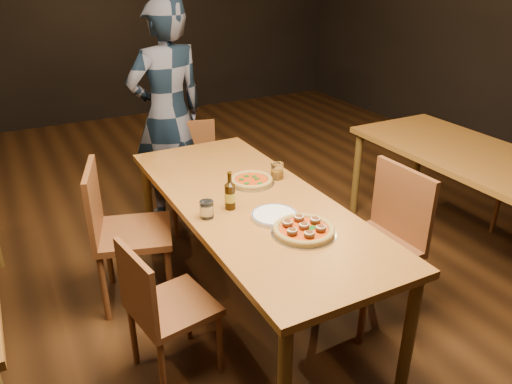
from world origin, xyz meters
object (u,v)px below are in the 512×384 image
water_glass (207,209)px  amber_glass (277,171)px  pizza_meatball (304,229)px  beer_bottle (230,196)px  table_right (488,169)px  pizza_margherita (252,180)px  chair_main_nw (173,306)px  chair_end (194,177)px  table_main (252,211)px  chair_main_e (371,246)px  plate_stack (275,216)px  chair_main_sw (134,232)px  diner (168,114)px

water_glass → amber_glass: size_ratio=0.94×
pizza_meatball → beer_bottle: size_ratio=1.56×
amber_glass → table_right: bearing=-15.6°
pizza_margherita → beer_bottle: (-0.26, -0.24, 0.06)m
chair_main_nw → chair_end: chair_end is taller
table_main → pizza_margherita: size_ratio=7.29×
table_main → chair_main_nw: bearing=-156.2°
beer_bottle → chair_main_nw: bearing=-153.0°
chair_main_nw → water_glass: 0.51m
chair_end → pizza_meatball: size_ratio=2.65×
chair_main_e → plate_stack: size_ratio=4.01×
table_main → amber_glass: amber_glass is taller
pizza_margherita → amber_glass: 0.17m
chair_main_sw → water_glass: size_ratio=10.35×
table_main → chair_main_sw: bearing=142.5°
chair_end → amber_glass: bearing=-63.7°
pizza_margherita → diner: 1.23m
chair_end → chair_main_e: bearing=-56.7°
chair_main_sw → diner: size_ratio=0.55×
chair_main_sw → chair_end: (0.67, 0.71, -0.05)m
table_right → pizza_margherita: pizza_margherita is taller
pizza_meatball → water_glass: size_ratio=3.53×
chair_main_sw → water_glass: bearing=-135.0°
table_right → pizza_meatball: (-1.65, -0.25, 0.09)m
beer_bottle → water_glass: beer_bottle is taller
beer_bottle → plate_stack: bearing=-52.4°
table_right → pizza_margherita: (-1.60, 0.40, 0.09)m
water_glass → plate_stack: bearing=-29.2°
pizza_margherita → beer_bottle: 0.36m
chair_main_nw → amber_glass: (0.85, 0.45, 0.39)m
table_main → pizza_meatball: size_ratio=6.18×
amber_glass → pizza_meatball: bearing=-109.0°
chair_main_sw → table_right: bearing=-89.0°
table_main → plate_stack: (0.01, -0.24, 0.08)m
plate_stack → diner: size_ratio=0.14×
chair_main_nw → water_glass: size_ratio=8.85×
pizza_margherita → chair_main_nw: bearing=-146.0°
water_glass → table_right: bearing=-3.7°
chair_main_nw → chair_end: size_ratio=0.95×
table_right → beer_bottle: (-1.85, 0.16, 0.15)m
pizza_meatball → diner: 1.88m
chair_main_e → pizza_margherita: bearing=-141.3°
chair_end → chair_main_nw: bearing=-99.9°
diner → water_glass: bearing=69.6°
pizza_meatball → beer_bottle: 0.46m
chair_main_e → pizza_margherita: size_ratio=3.50×
plate_stack → beer_bottle: size_ratio=1.15×
chair_end → water_glass: size_ratio=9.36×
chair_main_sw → plate_stack: (0.58, -0.68, 0.29)m
table_main → water_glass: size_ratio=21.80×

